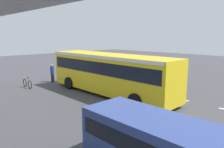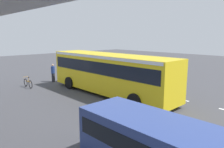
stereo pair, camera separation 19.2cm
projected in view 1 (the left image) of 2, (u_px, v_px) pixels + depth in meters
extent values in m
plane|color=#424247|center=(116.00, 94.00, 16.91)|extent=(80.00, 80.00, 0.00)
cube|color=yellow|center=(109.00, 73.00, 16.46)|extent=(11.50, 2.55, 2.86)
cube|color=black|center=(109.00, 66.00, 16.37)|extent=(11.04, 2.59, 0.90)
cube|color=white|center=(109.00, 56.00, 16.23)|extent=(11.27, 2.58, 0.20)
cube|color=black|center=(68.00, 62.00, 20.45)|extent=(0.04, 2.24, 1.20)
cylinder|color=black|center=(69.00, 83.00, 18.38)|extent=(1.04, 0.30, 1.04)
cylinder|color=black|center=(92.00, 79.00, 20.14)|extent=(1.04, 0.30, 1.04)
cylinder|color=black|center=(135.00, 101.00, 13.21)|extent=(1.04, 0.30, 1.04)
cylinder|color=black|center=(158.00, 94.00, 14.97)|extent=(1.04, 0.30, 1.04)
cube|color=#33478C|center=(154.00, 146.00, 6.68)|extent=(4.80, 1.95, 1.86)
cube|color=black|center=(154.00, 136.00, 6.62)|extent=(4.42, 1.98, 0.56)
cylinder|color=black|center=(134.00, 141.00, 8.60)|extent=(0.68, 0.22, 0.68)
torus|color=black|center=(25.00, 83.00, 19.21)|extent=(0.72, 0.06, 0.72)
torus|color=black|center=(30.00, 85.00, 18.47)|extent=(0.72, 0.06, 0.72)
cube|color=orange|center=(27.00, 82.00, 18.81)|extent=(0.89, 0.04, 0.04)
cylinder|color=orange|center=(28.00, 80.00, 18.64)|extent=(0.03, 0.03, 0.40)
cube|color=black|center=(28.00, 78.00, 18.61)|extent=(0.20, 0.08, 0.04)
cylinder|color=orange|center=(25.00, 77.00, 19.02)|extent=(0.02, 0.44, 0.02)
cylinder|color=#2D2D38|center=(53.00, 78.00, 21.21)|extent=(0.32, 0.32, 0.85)
cylinder|color=navy|center=(52.00, 70.00, 21.08)|extent=(0.38, 0.38, 0.70)
sphere|color=tan|center=(52.00, 65.00, 20.99)|extent=(0.22, 0.22, 0.22)
cylinder|color=slate|center=(166.00, 75.00, 17.38)|extent=(0.08, 0.08, 2.80)
cube|color=blue|center=(167.00, 61.00, 17.19)|extent=(0.04, 0.60, 0.60)
cube|color=silver|center=(176.00, 98.00, 15.68)|extent=(2.00, 0.20, 0.01)
cube|color=silver|center=(134.00, 89.00, 18.49)|extent=(2.00, 0.20, 0.01)
cube|color=silver|center=(103.00, 82.00, 21.30)|extent=(2.00, 0.20, 0.01)
cube|color=silver|center=(80.00, 76.00, 24.10)|extent=(2.00, 0.20, 0.01)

